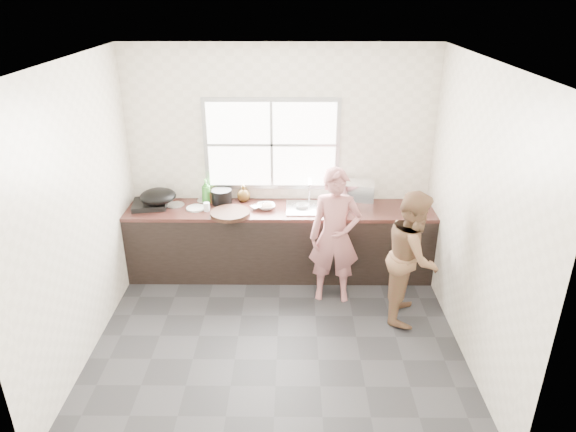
{
  "coord_description": "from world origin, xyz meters",
  "views": [
    {
      "loc": [
        0.14,
        -4.25,
        3.25
      ],
      "look_at": [
        0.1,
        0.65,
        1.05
      ],
      "focal_mm": 32.0,
      "sensor_mm": 36.0,
      "label": 1
    }
  ],
  "objects_px": {
    "woman": "(335,241)",
    "bowl_mince": "(266,206)",
    "cutting_board": "(230,213)",
    "burner": "(150,204)",
    "person_side": "(412,256)",
    "dish_rack": "(356,194)",
    "bowl_crabs": "(337,211)",
    "bottle_brown_short": "(244,194)",
    "bottle_green": "(206,191)",
    "pot_lid_left": "(175,205)",
    "black_pot": "(222,197)",
    "pot_lid_right": "(206,200)",
    "plate_food": "(196,208)",
    "bottle_brown_tall": "(210,196)",
    "bowl_held": "(302,206)",
    "wok": "(158,196)",
    "glass_jar": "(207,207)"
  },
  "relations": [
    {
      "from": "pot_lid_right",
      "to": "wok",
      "type": "bearing_deg",
      "value": -158.63
    },
    {
      "from": "woman",
      "to": "dish_rack",
      "type": "height_order",
      "value": "woman"
    },
    {
      "from": "bowl_crabs",
      "to": "bowl_held",
      "type": "relative_size",
      "value": 1.05
    },
    {
      "from": "bottle_green",
      "to": "bottle_brown_short",
      "type": "xyz_separation_m",
      "value": [
        0.44,
        0.07,
        -0.06
      ]
    },
    {
      "from": "black_pot",
      "to": "pot_lid_right",
      "type": "xyz_separation_m",
      "value": [
        -0.2,
        0.09,
        -0.08
      ]
    },
    {
      "from": "cutting_board",
      "to": "burner",
      "type": "height_order",
      "value": "burner"
    },
    {
      "from": "bottle_brown_short",
      "to": "pot_lid_right",
      "type": "distance_m",
      "value": 0.47
    },
    {
      "from": "bowl_held",
      "to": "pot_lid_right",
      "type": "height_order",
      "value": "bowl_held"
    },
    {
      "from": "bowl_crabs",
      "to": "bottle_brown_short",
      "type": "distance_m",
      "value": 1.17
    },
    {
      "from": "bowl_mince",
      "to": "bottle_brown_short",
      "type": "relative_size",
      "value": 1.12
    },
    {
      "from": "bowl_crabs",
      "to": "black_pot",
      "type": "distance_m",
      "value": 1.4
    },
    {
      "from": "plate_food",
      "to": "bottle_brown_short",
      "type": "xyz_separation_m",
      "value": [
        0.54,
        0.25,
        0.08
      ]
    },
    {
      "from": "bowl_held",
      "to": "black_pot",
      "type": "distance_m",
      "value": 0.97
    },
    {
      "from": "dish_rack",
      "to": "burner",
      "type": "bearing_deg",
      "value": -173.42
    },
    {
      "from": "woman",
      "to": "pot_lid_right",
      "type": "relative_size",
      "value": 6.6
    },
    {
      "from": "bowl_crabs",
      "to": "dish_rack",
      "type": "bearing_deg",
      "value": 44.44
    },
    {
      "from": "woman",
      "to": "bowl_mince",
      "type": "distance_m",
      "value": 0.96
    },
    {
      "from": "bowl_held",
      "to": "plate_food",
      "type": "distance_m",
      "value": 1.25
    },
    {
      "from": "cutting_board",
      "to": "bottle_green",
      "type": "relative_size",
      "value": 1.49
    },
    {
      "from": "black_pot",
      "to": "pot_lid_right",
      "type": "relative_size",
      "value": 1.11
    },
    {
      "from": "bowl_held",
      "to": "bottle_green",
      "type": "relative_size",
      "value": 0.62
    },
    {
      "from": "bottle_green",
      "to": "pot_lid_left",
      "type": "height_order",
      "value": "bottle_green"
    },
    {
      "from": "bowl_crabs",
      "to": "pot_lid_right",
      "type": "distance_m",
      "value": 1.62
    },
    {
      "from": "bowl_crabs",
      "to": "pot_lid_left",
      "type": "height_order",
      "value": "bowl_crabs"
    },
    {
      "from": "glass_jar",
      "to": "dish_rack",
      "type": "bearing_deg",
      "value": 5.0
    },
    {
      "from": "woman",
      "to": "bottle_brown_tall",
      "type": "height_order",
      "value": "woman"
    },
    {
      "from": "person_side",
      "to": "glass_jar",
      "type": "xyz_separation_m",
      "value": [
        -2.23,
        0.8,
        0.2
      ]
    },
    {
      "from": "woman",
      "to": "glass_jar",
      "type": "bearing_deg",
      "value": 165.27
    },
    {
      "from": "woman",
      "to": "bottle_green",
      "type": "distance_m",
      "value": 1.68
    },
    {
      "from": "black_pot",
      "to": "bottle_green",
      "type": "bearing_deg",
      "value": 174.33
    },
    {
      "from": "dish_rack",
      "to": "wok",
      "type": "bearing_deg",
      "value": -172.8
    },
    {
      "from": "plate_food",
      "to": "wok",
      "type": "bearing_deg",
      "value": 174.14
    },
    {
      "from": "bottle_green",
      "to": "pot_lid_left",
      "type": "xyz_separation_m",
      "value": [
        -0.37,
        -0.09,
        -0.15
      ]
    },
    {
      "from": "bowl_crabs",
      "to": "pot_lid_left",
      "type": "distance_m",
      "value": 1.93
    },
    {
      "from": "person_side",
      "to": "plate_food",
      "type": "relative_size",
      "value": 6.35
    },
    {
      "from": "bowl_crabs",
      "to": "wok",
      "type": "xyz_separation_m",
      "value": [
        -2.1,
        0.18,
        0.11
      ]
    },
    {
      "from": "bottle_brown_tall",
      "to": "burner",
      "type": "distance_m",
      "value": 0.71
    },
    {
      "from": "plate_food",
      "to": "burner",
      "type": "relative_size",
      "value": 0.58
    },
    {
      "from": "bottle_brown_short",
      "to": "dish_rack",
      "type": "height_order",
      "value": "dish_rack"
    },
    {
      "from": "cutting_board",
      "to": "dish_rack",
      "type": "xyz_separation_m",
      "value": [
        1.46,
        0.27,
        0.13
      ]
    },
    {
      "from": "pot_lid_left",
      "to": "burner",
      "type": "bearing_deg",
      "value": -174.87
    },
    {
      "from": "bowl_crabs",
      "to": "pot_lid_right",
      "type": "height_order",
      "value": "bowl_crabs"
    },
    {
      "from": "bowl_held",
      "to": "glass_jar",
      "type": "bearing_deg",
      "value": -175.35
    },
    {
      "from": "cutting_board",
      "to": "bowl_crabs",
      "type": "distance_m",
      "value": 1.23
    },
    {
      "from": "woman",
      "to": "dish_rack",
      "type": "relative_size",
      "value": 3.54
    },
    {
      "from": "person_side",
      "to": "burner",
      "type": "height_order",
      "value": "person_side"
    },
    {
      "from": "plate_food",
      "to": "bottle_brown_tall",
      "type": "relative_size",
      "value": 1.27
    },
    {
      "from": "bottle_brown_tall",
      "to": "bottle_brown_short",
      "type": "xyz_separation_m",
      "value": [
        0.4,
        0.06,
        0.01
      ]
    },
    {
      "from": "person_side",
      "to": "dish_rack",
      "type": "height_order",
      "value": "person_side"
    },
    {
      "from": "bowl_mince",
      "to": "bowl_held",
      "type": "bearing_deg",
      "value": 2.1
    }
  ]
}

